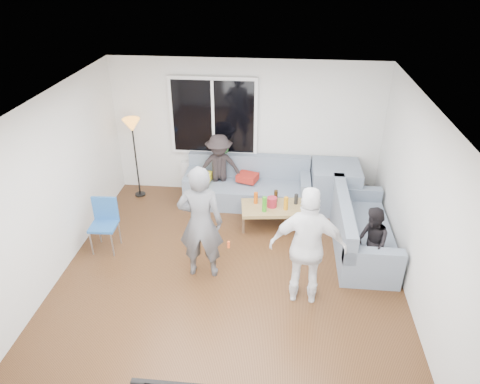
# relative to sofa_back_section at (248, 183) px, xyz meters

# --- Properties ---
(floor) EXTENTS (5.00, 5.50, 0.04)m
(floor) POSITION_rel_sofa_back_section_xyz_m (-0.08, -2.27, -0.45)
(floor) COLOR #56351C
(floor) RESTS_ON ground
(ceiling) EXTENTS (5.00, 5.50, 0.04)m
(ceiling) POSITION_rel_sofa_back_section_xyz_m (-0.08, -2.27, 2.20)
(ceiling) COLOR white
(ceiling) RESTS_ON ground
(wall_back) EXTENTS (5.00, 0.04, 2.60)m
(wall_back) POSITION_rel_sofa_back_section_xyz_m (-0.08, 0.50, 0.88)
(wall_back) COLOR silver
(wall_back) RESTS_ON ground
(wall_front) EXTENTS (5.00, 0.04, 2.60)m
(wall_front) POSITION_rel_sofa_back_section_xyz_m (-0.08, -5.04, 0.88)
(wall_front) COLOR silver
(wall_front) RESTS_ON ground
(wall_left) EXTENTS (0.04, 5.50, 2.60)m
(wall_left) POSITION_rel_sofa_back_section_xyz_m (-2.60, -2.27, 0.88)
(wall_left) COLOR silver
(wall_left) RESTS_ON ground
(wall_right) EXTENTS (0.04, 5.50, 2.60)m
(wall_right) POSITION_rel_sofa_back_section_xyz_m (2.44, -2.27, 0.88)
(wall_right) COLOR silver
(wall_right) RESTS_ON ground
(window_frame) EXTENTS (1.62, 0.06, 1.47)m
(window_frame) POSITION_rel_sofa_back_section_xyz_m (-0.68, 0.42, 1.12)
(window_frame) COLOR white
(window_frame) RESTS_ON wall_back
(window_glass) EXTENTS (1.50, 0.02, 1.35)m
(window_glass) POSITION_rel_sofa_back_section_xyz_m (-0.68, 0.38, 1.12)
(window_glass) COLOR black
(window_glass) RESTS_ON window_frame
(window_mullion) EXTENTS (0.05, 0.03, 1.35)m
(window_mullion) POSITION_rel_sofa_back_section_xyz_m (-0.68, 0.37, 1.12)
(window_mullion) COLOR white
(window_mullion) RESTS_ON window_frame
(radiator) EXTENTS (1.30, 0.12, 0.62)m
(radiator) POSITION_rel_sofa_back_section_xyz_m (-0.68, 0.38, -0.11)
(radiator) COLOR silver
(radiator) RESTS_ON floor
(potted_plant) EXTENTS (0.23, 0.20, 0.36)m
(potted_plant) POSITION_rel_sofa_back_section_xyz_m (-0.48, 0.35, 0.37)
(potted_plant) COLOR #2E6D2B
(potted_plant) RESTS_ON radiator
(vase) EXTENTS (0.22, 0.22, 0.19)m
(vase) POSITION_rel_sofa_back_section_xyz_m (-0.76, 0.35, 0.29)
(vase) COLOR white
(vase) RESTS_ON radiator
(sofa_back_section) EXTENTS (2.30, 0.85, 0.85)m
(sofa_back_section) POSITION_rel_sofa_back_section_xyz_m (0.00, 0.00, 0.00)
(sofa_back_section) COLOR slate
(sofa_back_section) RESTS_ON floor
(sofa_right_section) EXTENTS (2.00, 0.85, 0.85)m
(sofa_right_section) POSITION_rel_sofa_back_section_xyz_m (1.94, -1.28, 0.00)
(sofa_right_section) COLOR slate
(sofa_right_section) RESTS_ON floor
(sofa_corner) EXTENTS (0.85, 0.85, 0.85)m
(sofa_corner) POSITION_rel_sofa_back_section_xyz_m (1.60, 0.00, 0.00)
(sofa_corner) COLOR slate
(sofa_corner) RESTS_ON floor
(cushion_yellow) EXTENTS (0.42, 0.37, 0.14)m
(cushion_yellow) POSITION_rel_sofa_back_section_xyz_m (-0.88, -0.02, 0.09)
(cushion_yellow) COLOR yellow
(cushion_yellow) RESTS_ON sofa_back_section
(cushion_red) EXTENTS (0.43, 0.39, 0.13)m
(cushion_red) POSITION_rel_sofa_back_section_xyz_m (-0.01, 0.06, 0.09)
(cushion_red) COLOR maroon
(cushion_red) RESTS_ON sofa_back_section
(coffee_table) EXTENTS (1.17, 0.73, 0.40)m
(coffee_table) POSITION_rel_sofa_back_section_xyz_m (0.52, -0.78, -0.22)
(coffee_table) COLOR #A2874E
(coffee_table) RESTS_ON floor
(pitcher) EXTENTS (0.17, 0.17, 0.17)m
(pitcher) POSITION_rel_sofa_back_section_xyz_m (0.48, -0.77, 0.06)
(pitcher) COLOR maroon
(pitcher) RESTS_ON coffee_table
(side_chair) EXTENTS (0.42, 0.42, 0.86)m
(side_chair) POSITION_rel_sofa_back_section_xyz_m (-2.13, -1.70, 0.01)
(side_chair) COLOR #24599D
(side_chair) RESTS_ON floor
(floor_lamp) EXTENTS (0.32, 0.32, 1.56)m
(floor_lamp) POSITION_rel_sofa_back_section_xyz_m (-2.13, 0.08, 0.36)
(floor_lamp) COLOR orange
(floor_lamp) RESTS_ON floor
(player_left) EXTENTS (0.66, 0.45, 1.76)m
(player_left) POSITION_rel_sofa_back_section_xyz_m (-0.49, -2.13, 0.45)
(player_left) COLOR #4E4F54
(player_left) RESTS_ON floor
(player_right) EXTENTS (1.03, 0.47, 1.72)m
(player_right) POSITION_rel_sofa_back_section_xyz_m (1.00, -2.53, 0.43)
(player_right) COLOR white
(player_right) RESTS_ON floor
(spectator_right) EXTENTS (0.49, 0.59, 1.11)m
(spectator_right) POSITION_rel_sofa_back_section_xyz_m (1.94, -1.91, 0.13)
(spectator_right) COLOR black
(spectator_right) RESTS_ON floor
(spectator_back) EXTENTS (0.94, 0.65, 1.34)m
(spectator_back) POSITION_rel_sofa_back_section_xyz_m (-0.53, 0.03, 0.25)
(spectator_back) COLOR black
(spectator_back) RESTS_ON floor
(bottle_b) EXTENTS (0.08, 0.08, 0.27)m
(bottle_b) POSITION_rel_sofa_back_section_xyz_m (0.36, -0.94, 0.11)
(bottle_b) COLOR #319A1C
(bottle_b) RESTS_ON coffee_table
(bottle_c) EXTENTS (0.07, 0.07, 0.22)m
(bottle_c) POSITION_rel_sofa_back_section_xyz_m (0.54, -0.60, 0.08)
(bottle_c) COLOR black
(bottle_c) RESTS_ON coffee_table
(bottle_d) EXTENTS (0.07, 0.07, 0.24)m
(bottle_d) POSITION_rel_sofa_back_section_xyz_m (0.72, -0.85, 0.09)
(bottle_d) COLOR orange
(bottle_d) RESTS_ON coffee_table
(bottle_e) EXTENTS (0.07, 0.07, 0.18)m
(bottle_e) POSITION_rel_sofa_back_section_xyz_m (0.89, -0.64, 0.07)
(bottle_e) COLOR black
(bottle_e) RESTS_ON coffee_table
(bottle_a) EXTENTS (0.07, 0.07, 0.21)m
(bottle_a) POSITION_rel_sofa_back_section_xyz_m (0.20, -0.69, 0.08)
(bottle_a) COLOR #C84D0B
(bottle_a) RESTS_ON coffee_table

